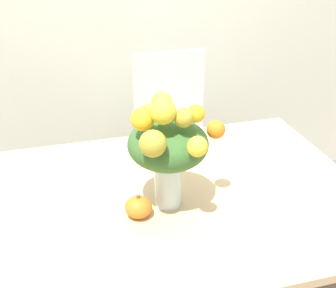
# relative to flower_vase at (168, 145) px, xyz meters

# --- Properties ---
(dining_table) EXTENTS (1.31, 1.03, 0.74)m
(dining_table) POSITION_rel_flower_vase_xyz_m (0.08, 0.05, -0.32)
(dining_table) COLOR #D1B284
(dining_table) RESTS_ON ground_plane
(flower_vase) EXTENTS (0.33, 0.37, 0.42)m
(flower_vase) POSITION_rel_flower_vase_xyz_m (0.00, 0.00, 0.00)
(flower_vase) COLOR silver
(flower_vase) RESTS_ON dining_table
(pumpkin) EXTENTS (0.09, 0.09, 0.08)m
(pumpkin) POSITION_rel_flower_vase_xyz_m (-0.11, -0.04, -0.20)
(pumpkin) COLOR orange
(pumpkin) RESTS_ON dining_table
(dining_chair_near_window) EXTENTS (0.42, 0.42, 0.98)m
(dining_chair_near_window) POSITION_rel_flower_vase_xyz_m (0.30, 0.91, -0.47)
(dining_chair_near_window) COLOR white
(dining_chair_near_window) RESTS_ON ground_plane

